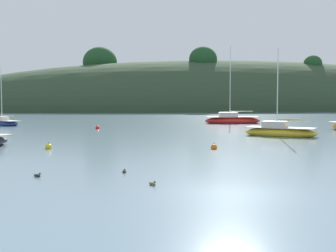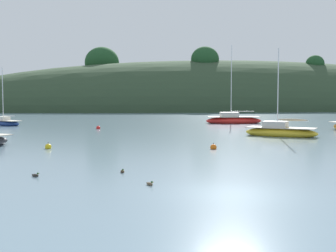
{
  "view_description": "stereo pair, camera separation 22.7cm",
  "coord_description": "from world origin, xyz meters",
  "px_view_note": "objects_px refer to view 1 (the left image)",
  "views": [
    {
      "loc": [
        -4.73,
        -16.72,
        3.7
      ],
      "look_at": [
        0.0,
        20.0,
        1.2
      ],
      "focal_mm": 49.58,
      "sensor_mm": 36.0,
      "label": 1
    },
    {
      "loc": [
        -4.51,
        -16.75,
        3.7
      ],
      "look_at": [
        0.0,
        20.0,
        1.2
      ],
      "focal_mm": 49.58,
      "sensor_mm": 36.0,
      "label": 2
    }
  ],
  "objects_px": {
    "mooring_buoy_channel": "(97,128)",
    "mooring_buoy_outer": "(49,147)",
    "sailboat_orange_cutter": "(280,132)",
    "mooring_buoy_inner": "(214,147)",
    "duck_lone_right": "(124,171)",
    "sailboat_grey_yawl": "(3,123)",
    "sailboat_teal_outer": "(232,120)",
    "duck_lead": "(153,184)",
    "duck_trailing": "(37,176)"
  },
  "relations": [
    {
      "from": "sailboat_teal_outer",
      "to": "mooring_buoy_channel",
      "type": "distance_m",
      "value": 18.89
    },
    {
      "from": "mooring_buoy_channel",
      "to": "sailboat_teal_outer",
      "type": "bearing_deg",
      "value": 24.8
    },
    {
      "from": "duck_lone_right",
      "to": "duck_lead",
      "type": "height_order",
      "value": "same"
    },
    {
      "from": "sailboat_orange_cutter",
      "to": "duck_lead",
      "type": "relative_size",
      "value": 20.32
    },
    {
      "from": "sailboat_grey_yawl",
      "to": "duck_lone_right",
      "type": "height_order",
      "value": "sailboat_grey_yawl"
    },
    {
      "from": "sailboat_orange_cutter",
      "to": "duck_lead",
      "type": "bearing_deg",
      "value": -122.57
    },
    {
      "from": "mooring_buoy_inner",
      "to": "duck_trailing",
      "type": "xyz_separation_m",
      "value": [
        -10.33,
        -9.43,
        -0.07
      ]
    },
    {
      "from": "sailboat_orange_cutter",
      "to": "duck_lone_right",
      "type": "height_order",
      "value": "sailboat_orange_cutter"
    },
    {
      "from": "sailboat_orange_cutter",
      "to": "mooring_buoy_inner",
      "type": "xyz_separation_m",
      "value": [
        -8.16,
        -9.08,
        -0.28
      ]
    },
    {
      "from": "sailboat_grey_yawl",
      "to": "sailboat_orange_cutter",
      "type": "height_order",
      "value": "sailboat_orange_cutter"
    },
    {
      "from": "sailboat_orange_cutter",
      "to": "mooring_buoy_outer",
      "type": "relative_size",
      "value": 14.96
    },
    {
      "from": "sailboat_grey_yawl",
      "to": "sailboat_teal_outer",
      "type": "relative_size",
      "value": 0.7
    },
    {
      "from": "mooring_buoy_inner",
      "to": "duck_lead",
      "type": "relative_size",
      "value": 1.36
    },
    {
      "from": "sailboat_teal_outer",
      "to": "duck_lone_right",
      "type": "distance_m",
      "value": 39.66
    },
    {
      "from": "sailboat_grey_yawl",
      "to": "mooring_buoy_channel",
      "type": "xyz_separation_m",
      "value": [
        11.47,
        -7.42,
        -0.2
      ]
    },
    {
      "from": "mooring_buoy_channel",
      "to": "mooring_buoy_inner",
      "type": "bearing_deg",
      "value": -67.34
    },
    {
      "from": "sailboat_grey_yawl",
      "to": "mooring_buoy_inner",
      "type": "relative_size",
      "value": 13.36
    },
    {
      "from": "mooring_buoy_channel",
      "to": "sailboat_orange_cutter",
      "type": "bearing_deg",
      "value": -33.3
    },
    {
      "from": "mooring_buoy_channel",
      "to": "duck_trailing",
      "type": "relative_size",
      "value": 1.37
    },
    {
      "from": "sailboat_grey_yawl",
      "to": "sailboat_teal_outer",
      "type": "xyz_separation_m",
      "value": [
        28.62,
        0.51,
        0.1
      ]
    },
    {
      "from": "mooring_buoy_inner",
      "to": "duck_lead",
      "type": "height_order",
      "value": "mooring_buoy_inner"
    },
    {
      "from": "mooring_buoy_channel",
      "to": "duck_lone_right",
      "type": "bearing_deg",
      "value": -86.18
    },
    {
      "from": "sailboat_grey_yawl",
      "to": "mooring_buoy_outer",
      "type": "bearing_deg",
      "value": -71.55
    },
    {
      "from": "duck_trailing",
      "to": "duck_lead",
      "type": "bearing_deg",
      "value": -27.95
    },
    {
      "from": "mooring_buoy_channel",
      "to": "mooring_buoy_outer",
      "type": "height_order",
      "value": "same"
    },
    {
      "from": "sailboat_teal_outer",
      "to": "mooring_buoy_inner",
      "type": "distance_m",
      "value": 29.19
    },
    {
      "from": "duck_lone_right",
      "to": "duck_lead",
      "type": "bearing_deg",
      "value": -72.42
    },
    {
      "from": "sailboat_teal_outer",
      "to": "duck_trailing",
      "type": "relative_size",
      "value": 26.21
    },
    {
      "from": "mooring_buoy_inner",
      "to": "sailboat_orange_cutter",
      "type": "bearing_deg",
      "value": 48.06
    },
    {
      "from": "duck_lone_right",
      "to": "mooring_buoy_inner",
      "type": "bearing_deg",
      "value": 54.01
    },
    {
      "from": "sailboat_orange_cutter",
      "to": "mooring_buoy_outer",
      "type": "distance_m",
      "value": 20.75
    },
    {
      "from": "sailboat_teal_outer",
      "to": "duck_lone_right",
      "type": "bearing_deg",
      "value": -112.59
    },
    {
      "from": "sailboat_grey_yawl",
      "to": "mooring_buoy_channel",
      "type": "height_order",
      "value": "sailboat_grey_yawl"
    },
    {
      "from": "mooring_buoy_outer",
      "to": "sailboat_grey_yawl",
      "type": "bearing_deg",
      "value": 108.45
    },
    {
      "from": "sailboat_orange_cutter",
      "to": "mooring_buoy_inner",
      "type": "distance_m",
      "value": 12.21
    },
    {
      "from": "sailboat_grey_yawl",
      "to": "mooring_buoy_outer",
      "type": "relative_size",
      "value": 13.36
    },
    {
      "from": "mooring_buoy_channel",
      "to": "duck_lead",
      "type": "bearing_deg",
      "value": -84.72
    },
    {
      "from": "mooring_buoy_outer",
      "to": "duck_lead",
      "type": "distance_m",
      "value": 14.94
    },
    {
      "from": "sailboat_grey_yawl",
      "to": "sailboat_teal_outer",
      "type": "distance_m",
      "value": 28.62
    },
    {
      "from": "sailboat_grey_yawl",
      "to": "duck_lead",
      "type": "bearing_deg",
      "value": -69.89
    },
    {
      "from": "sailboat_grey_yawl",
      "to": "duck_trailing",
      "type": "relative_size",
      "value": 18.33
    },
    {
      "from": "sailboat_teal_outer",
      "to": "mooring_buoy_channel",
      "type": "bearing_deg",
      "value": -155.2
    },
    {
      "from": "sailboat_orange_cutter",
      "to": "mooring_buoy_channel",
      "type": "relative_size",
      "value": 14.96
    },
    {
      "from": "mooring_buoy_channel",
      "to": "mooring_buoy_outer",
      "type": "relative_size",
      "value": 1.0
    },
    {
      "from": "mooring_buoy_outer",
      "to": "mooring_buoy_inner",
      "type": "bearing_deg",
      "value": -8.48
    },
    {
      "from": "sailboat_teal_outer",
      "to": "duck_trailing",
      "type": "height_order",
      "value": "sailboat_teal_outer"
    },
    {
      "from": "sailboat_orange_cutter",
      "to": "mooring_buoy_outer",
      "type": "bearing_deg",
      "value": -159.08
    },
    {
      "from": "sailboat_orange_cutter",
      "to": "duck_lone_right",
      "type": "bearing_deg",
      "value": -129.14
    },
    {
      "from": "sailboat_grey_yawl",
      "to": "sailboat_orange_cutter",
      "type": "relative_size",
      "value": 0.89
    },
    {
      "from": "duck_lead",
      "to": "mooring_buoy_inner",
      "type": "bearing_deg",
      "value": 66.08
    }
  ]
}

